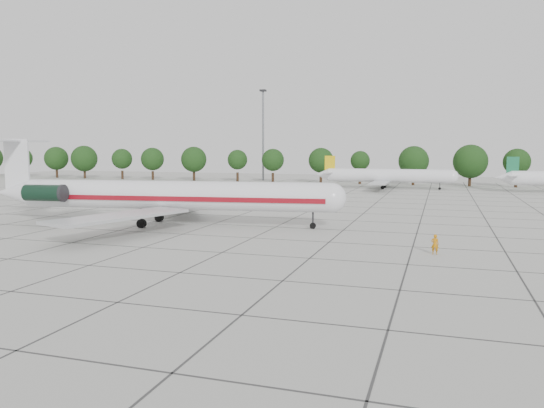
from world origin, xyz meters
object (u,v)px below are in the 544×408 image
object	(u,v)px
ground_crew	(435,244)
floodlight_mast	(263,130)
main_airliner	(155,195)
bg_airliner_c	(387,176)

from	to	relation	value
ground_crew	floodlight_mast	distance (m)	107.31
main_airliner	bg_airliner_c	xyz separation A→B (m)	(21.05, 66.06, -0.75)
ground_crew	floodlight_mast	xyz separation A→B (m)	(-48.00, 95.04, 13.39)
main_airliner	bg_airliner_c	world-z (taller)	main_airliner
bg_airliner_c	main_airliner	bearing A→B (deg)	-107.68
main_airliner	bg_airliner_c	distance (m)	69.34
ground_crew	floodlight_mast	bearing A→B (deg)	-62.41
main_airliner	ground_crew	distance (m)	33.56
ground_crew	bg_airliner_c	bearing A→B (deg)	-80.56
floodlight_mast	main_airliner	bearing A→B (deg)	-79.77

